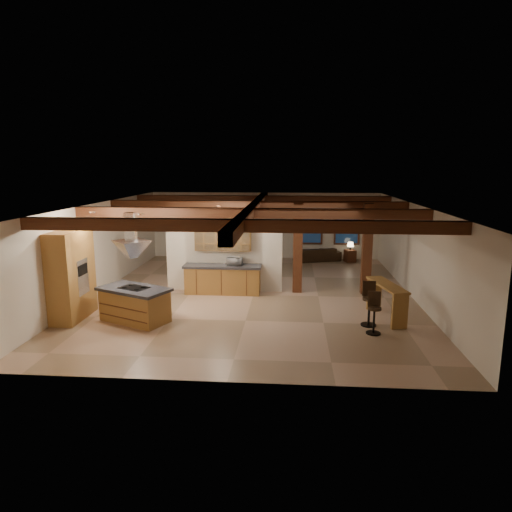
{
  "coord_description": "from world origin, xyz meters",
  "views": [
    {
      "loc": [
        1.18,
        -14.02,
        4.09
      ],
      "look_at": [
        0.05,
        0.5,
        1.17
      ],
      "focal_mm": 32.0,
      "sensor_mm": 36.0,
      "label": 1
    }
  ],
  "objects_px": {
    "kitchen_island": "(135,304)",
    "sofa": "(317,254)",
    "bar_counter": "(386,295)",
    "dining_table": "(239,268)"
  },
  "relations": [
    {
      "from": "kitchen_island",
      "to": "bar_counter",
      "type": "distance_m",
      "value": 6.73
    },
    {
      "from": "sofa",
      "to": "bar_counter",
      "type": "xyz_separation_m",
      "value": [
        1.44,
        -7.48,
        0.36
      ]
    },
    {
      "from": "sofa",
      "to": "bar_counter",
      "type": "bearing_deg",
      "value": 83.1
    },
    {
      "from": "kitchen_island",
      "to": "sofa",
      "type": "relative_size",
      "value": 1.08
    },
    {
      "from": "kitchen_island",
      "to": "sofa",
      "type": "distance_m",
      "value": 9.76
    },
    {
      "from": "dining_table",
      "to": "sofa",
      "type": "relative_size",
      "value": 0.9
    },
    {
      "from": "dining_table",
      "to": "sofa",
      "type": "xyz_separation_m",
      "value": [
        3.07,
        3.01,
        -0.03
      ]
    },
    {
      "from": "sofa",
      "to": "bar_counter",
      "type": "distance_m",
      "value": 7.63
    },
    {
      "from": "sofa",
      "to": "bar_counter",
      "type": "height_order",
      "value": "bar_counter"
    },
    {
      "from": "kitchen_island",
      "to": "dining_table",
      "type": "xyz_separation_m",
      "value": [
        2.17,
        5.22,
        -0.16
      ]
    }
  ]
}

